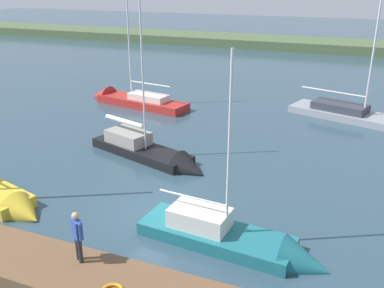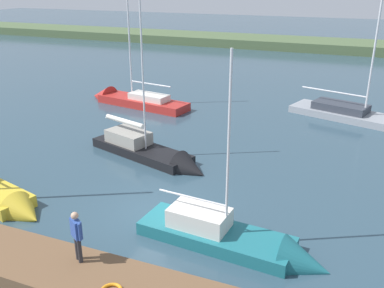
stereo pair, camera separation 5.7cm
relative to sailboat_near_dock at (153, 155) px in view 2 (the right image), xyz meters
The scene contains 8 objects.
ground_plane 5.65m from the sailboat_near_dock, 118.79° to the left, with size 200.00×200.00×0.00m, color #2D4756.
far_shoreline 42.80m from the sailboat_near_dock, 93.64° to the right, with size 180.00×8.00×2.40m, color #4C603D.
dock_pier 10.43m from the sailboat_near_dock, 105.11° to the left, with size 20.40×2.30×0.64m, color brown.
sailboat_near_dock is the anchor object (origin of this frame).
sailboat_inner_slip 15.88m from the sailboat_near_dock, 137.10° to the right, with size 10.85×5.53×13.56m.
sailboat_behind_pier 11.18m from the sailboat_near_dock, 53.90° to the right, with size 9.00×3.47×11.26m.
sailboat_far_right 9.10m from the sailboat_near_dock, 137.34° to the left, with size 7.18×2.42×8.04m.
person_on_dock 10.00m from the sailboat_near_dock, 103.42° to the left, with size 0.58×0.44×1.77m.
Camera 2 is at (-7.30, 13.96, 9.16)m, focal length 40.02 mm.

